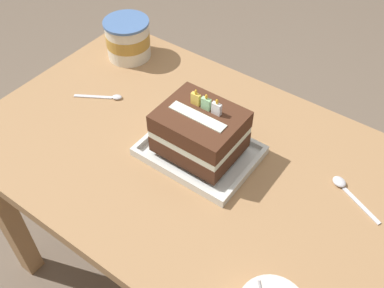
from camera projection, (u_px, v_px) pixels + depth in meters
The scene contains 7 objects.
ground_plane at pixel (187, 275), 1.66m from camera, with size 8.00×8.00×0.00m, color #6B5B4C.
dining_table at pixel (185, 175), 1.23m from camera, with size 1.12×0.74×0.69m.
foil_tray at pixel (200, 152), 1.15m from camera, with size 0.29×0.22×0.02m.
birthday_cake at pixel (200, 131), 1.09m from camera, with size 0.20×0.16×0.16m.
ice_cream_tub at pixel (128, 39), 1.41m from camera, with size 0.14×0.14×0.13m.
serving_spoon_near_tray at pixel (109, 97), 1.30m from camera, with size 0.13×0.09×0.01m.
serving_spoon_by_bowls at pixel (343, 186), 1.07m from camera, with size 0.15×0.08×0.01m.
Camera 1 is at (0.48, -0.63, 1.54)m, focal length 41.45 mm.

